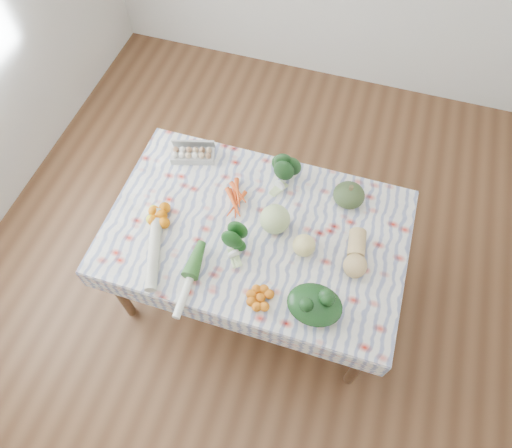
# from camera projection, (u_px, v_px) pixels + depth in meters

# --- Properties ---
(ground) EXTENTS (4.50, 4.50, 0.00)m
(ground) POSITION_uv_depth(u_px,v_px,m) (256.00, 284.00, 3.18)
(ground) COLOR #53321C
(ground) RESTS_ON ground
(dining_table) EXTENTS (1.60, 1.00, 0.75)m
(dining_table) POSITION_uv_depth(u_px,v_px,m) (256.00, 237.00, 2.60)
(dining_table) COLOR brown
(dining_table) RESTS_ON ground
(tablecloth) EXTENTS (1.66, 1.06, 0.01)m
(tablecloth) POSITION_uv_depth(u_px,v_px,m) (256.00, 230.00, 2.53)
(tablecloth) COLOR white
(tablecloth) RESTS_ON dining_table
(egg_carton) EXTENTS (0.28, 0.17, 0.07)m
(egg_carton) POSITION_uv_depth(u_px,v_px,m) (193.00, 155.00, 2.76)
(egg_carton) COLOR #BAB9B4
(egg_carton) RESTS_ON tablecloth
(carrot_bunch) EXTENTS (0.28, 0.27, 0.04)m
(carrot_bunch) POSITION_uv_depth(u_px,v_px,m) (243.00, 196.00, 2.62)
(carrot_bunch) COLOR #EB5119
(carrot_bunch) RESTS_ON tablecloth
(kale_bunch) EXTENTS (0.22, 0.21, 0.15)m
(kale_bunch) POSITION_uv_depth(u_px,v_px,m) (286.00, 176.00, 2.62)
(kale_bunch) COLOR #173C18
(kale_bunch) RESTS_ON tablecloth
(kabocha_squash) EXTENTS (0.21, 0.21, 0.12)m
(kabocha_squash) POSITION_uv_depth(u_px,v_px,m) (349.00, 195.00, 2.58)
(kabocha_squash) COLOR #394C27
(kabocha_squash) RESTS_ON tablecloth
(cabbage) EXTENTS (0.21, 0.21, 0.17)m
(cabbage) POSITION_uv_depth(u_px,v_px,m) (275.00, 219.00, 2.47)
(cabbage) COLOR #B2C97E
(cabbage) RESTS_ON tablecloth
(butternut_squash) EXTENTS (0.15, 0.28, 0.12)m
(butternut_squash) POSITION_uv_depth(u_px,v_px,m) (356.00, 253.00, 2.38)
(butternut_squash) COLOR tan
(butternut_squash) RESTS_ON tablecloth
(orange_cluster) EXTENTS (0.27, 0.27, 0.07)m
(orange_cluster) POSITION_uv_depth(u_px,v_px,m) (161.00, 215.00, 2.53)
(orange_cluster) COLOR orange
(orange_cluster) RESTS_ON tablecloth
(broccoli) EXTENTS (0.22, 0.22, 0.11)m
(broccoli) POSITION_uv_depth(u_px,v_px,m) (230.00, 245.00, 2.41)
(broccoli) COLOR #164C16
(broccoli) RESTS_ON tablecloth
(mandarin_cluster) EXTENTS (0.18, 0.18, 0.05)m
(mandarin_cluster) POSITION_uv_depth(u_px,v_px,m) (260.00, 298.00, 2.29)
(mandarin_cluster) COLOR orange
(mandarin_cluster) RESTS_ON tablecloth
(grapefruit) EXTENTS (0.14, 0.14, 0.12)m
(grapefruit) POSITION_uv_depth(u_px,v_px,m) (304.00, 245.00, 2.41)
(grapefruit) COLOR #EAD880
(grapefruit) RESTS_ON tablecloth
(spinach_bag) EXTENTS (0.32, 0.27, 0.12)m
(spinach_bag) POSITION_uv_depth(u_px,v_px,m) (315.00, 305.00, 2.24)
(spinach_bag) COLOR black
(spinach_bag) RESTS_ON tablecloth
(daikon) EXTENTS (0.20, 0.43, 0.06)m
(daikon) POSITION_uv_depth(u_px,v_px,m) (154.00, 254.00, 2.41)
(daikon) COLOR beige
(daikon) RESTS_ON tablecloth
(leek) EXTENTS (0.07, 0.41, 0.05)m
(leek) POSITION_uv_depth(u_px,v_px,m) (189.00, 280.00, 2.35)
(leek) COLOR white
(leek) RESTS_ON tablecloth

